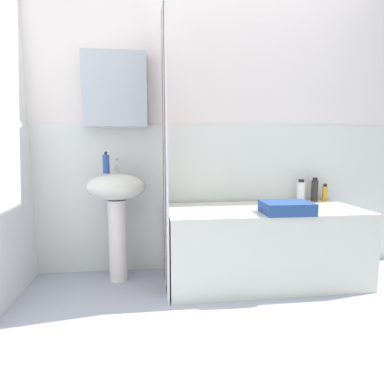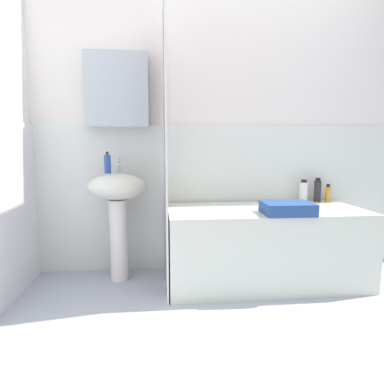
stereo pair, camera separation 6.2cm
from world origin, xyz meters
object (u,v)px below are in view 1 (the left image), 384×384
Objects in this scene: bathtub at (263,244)px; body_wash_bottle at (301,191)px; sink at (117,203)px; conditioner_bottle at (315,190)px; lotion_bottle at (325,193)px; towel_folded at (287,208)px; soap_dispenser at (106,164)px.

body_wash_bottle reaches higher than bathtub.
sink is 4.10× the size of conditioner_bottle.
sink is 1.51m from body_wash_bottle.
lotion_bottle is at bearing 3.48° from body_wash_bottle.
body_wash_bottle is 0.57m from towel_folded.
sink is at bearing 172.63° from bathtub.
towel_folded is (1.19, -0.36, -0.00)m from sink.
towel_folded is (-0.32, -0.47, -0.05)m from body_wash_bottle.
body_wash_bottle is (-0.13, -0.01, -0.01)m from conditioner_bottle.
sink is 1.64m from conditioner_bottle.
conditioner_bottle is at bearing 26.39° from bathtub.
soap_dispenser is 0.81× the size of conditioner_bottle.
towel_folded is (-0.54, -0.48, -0.03)m from lotion_bottle.
sink reaches higher than lotion_bottle.
sink is at bearing -175.97° from lotion_bottle.
conditioner_bottle is (0.54, 0.27, 0.38)m from bathtub.
towel_folded is (0.08, -0.22, 0.32)m from bathtub.
towel_folded reaches higher than bathtub.
sink reaches higher than towel_folded.
towel_folded is (-0.45, -0.48, -0.05)m from conditioner_bottle.
lotion_bottle is at bearing 22.86° from bathtub.
lotion_bottle is 0.73× the size of conditioner_bottle.
soap_dispenser is at bearing 163.34° from towel_folded.
body_wash_bottle is at bearing 4.11° from sink.
bathtub is at bearing -157.14° from lotion_bottle.
sink is 0.30m from soap_dispenser.
lotion_bottle is 0.22m from body_wash_bottle.
lotion_bottle is 0.45× the size of towel_folded.
bathtub is at bearing -7.68° from soap_dispenser.
body_wash_bottle is 0.57× the size of towel_folded.
conditioner_bottle is at bearing 6.40° from body_wash_bottle.
sink is at bearing 163.09° from towel_folded.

